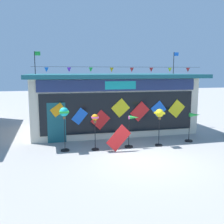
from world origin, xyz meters
The scene contains 8 objects.
ground_plane centered at (0.00, 0.00, 0.00)m, with size 80.00×80.00×0.00m, color #9E9B99.
kite_shop_building centered at (-0.02, 6.18, 1.70)m, with size 9.48×6.18×4.72m.
wind_spinner_far_left centered at (-2.99, 2.07, 1.58)m, with size 0.40×0.40×1.96m.
wind_spinner_left centered at (-1.66, 1.88, 1.21)m, with size 0.34×0.34×1.65m.
wind_spinner_center_left centered at (0.07, 1.93, 0.91)m, with size 0.68×0.39×1.50m.
wind_spinner_center_right centered at (1.41, 1.84, 1.44)m, with size 0.40×0.40×1.78m.
wind_spinner_right centered at (3.40, 2.19, 1.01)m, with size 0.76×0.39×1.46m.
display_kite_on_ground centered at (-0.67, 1.49, 0.60)m, with size 0.60×0.03×1.09m, color red.
Camera 1 is at (-3.62, -9.33, 3.52)m, focal length 41.79 mm.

